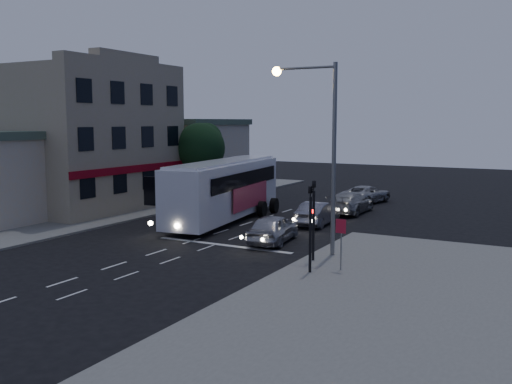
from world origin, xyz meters
The scene contains 16 objects.
ground centered at (0.00, 0.00, 0.00)m, with size 120.00×120.00×0.00m, color black.
sidewalk_near centered at (13.00, -4.00, 0.06)m, with size 12.00×24.00×0.12m, color slate.
sidewalk_far centered at (-13.00, 8.00, 0.06)m, with size 12.00×50.00×0.12m, color slate.
road_markings centered at (1.29, 3.31, 0.00)m, with size 8.00×30.55×0.01m.
tour_bus centered at (-1.71, 8.20, 2.12)m, with size 4.39×13.07×3.93m.
car_suv centered at (4.02, 3.80, 0.77)m, with size 1.81×4.50×1.53m, color #9B9BA5.
car_sedan_a centered at (4.11, 9.80, 0.73)m, with size 1.55×4.44×1.46m, color gray.
car_sedan_b centered at (4.39, 15.09, 0.76)m, with size 2.13×5.25×1.52m, color #959595.
car_sedan_c centered at (3.78, 20.62, 0.69)m, with size 2.29×4.96×1.38m, color #A3A3A6.
traffic_signal_main centered at (7.60, 0.78, 2.42)m, with size 0.25×0.35×4.10m.
traffic_signal_side centered at (8.30, -1.20, 2.42)m, with size 0.18×0.15×4.10m.
regulatory_sign centered at (9.30, -0.24, 1.60)m, with size 0.45×0.12×2.20m.
streetlight centered at (7.34, 2.20, 5.73)m, with size 3.32×0.44×9.00m.
main_building centered at (-13.96, 8.00, 5.16)m, with size 10.12×12.00×11.00m.
low_building_north centered at (-13.50, 20.00, 3.39)m, with size 9.40×9.40×6.50m.
street_tree centered at (-8.21, 15.02, 4.50)m, with size 4.00×4.00×6.20m.
Camera 1 is at (17.49, -22.83, 6.43)m, focal length 40.00 mm.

